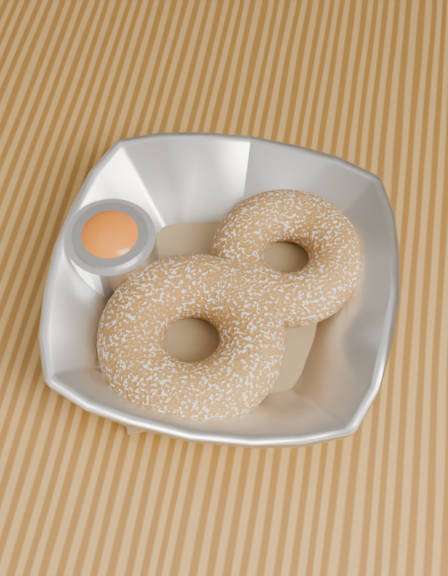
% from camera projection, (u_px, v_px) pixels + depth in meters
% --- Properties ---
extents(ground_plane, '(4.00, 4.00, 0.00)m').
position_uv_depth(ground_plane, '(198.00, 489.00, 1.21)').
color(ground_plane, '#565659').
rests_on(ground_plane, ground).
extents(table, '(1.20, 0.80, 0.75)m').
position_uv_depth(table, '(174.00, 282.00, 0.64)').
color(table, brown).
rests_on(table, ground_plane).
extents(serving_bowl, '(0.21, 0.21, 0.05)m').
position_uv_depth(serving_bowl, '(224.00, 292.00, 0.49)').
color(serving_bowl, silver).
rests_on(serving_bowl, table).
extents(parchment, '(0.19, 0.19, 0.00)m').
position_uv_depth(parchment, '(224.00, 304.00, 0.51)').
color(parchment, olive).
rests_on(parchment, table).
extents(donut_back, '(0.13, 0.13, 0.03)m').
position_uv_depth(donut_back, '(286.00, 256.00, 0.50)').
color(donut_back, brown).
rests_on(donut_back, parchment).
extents(donut_front, '(0.14, 0.14, 0.04)m').
position_uv_depth(donut_front, '(192.00, 339.00, 0.47)').
color(donut_front, brown).
rests_on(donut_front, parchment).
extents(ramekin, '(0.05, 0.05, 0.05)m').
position_uv_depth(ramekin, '(114.00, 251.00, 0.50)').
color(ramekin, silver).
rests_on(ramekin, table).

